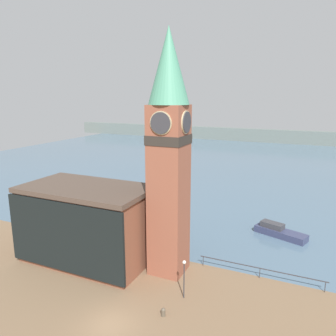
% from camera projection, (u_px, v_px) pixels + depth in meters
% --- Properties ---
extents(ground_plane, '(160.00, 160.00, 0.00)m').
position_uv_depth(ground_plane, '(110.00, 325.00, 25.99)').
color(ground_plane, brown).
extents(water, '(160.00, 120.00, 0.00)m').
position_uv_depth(water, '(259.00, 161.00, 90.15)').
color(water, slate).
rests_on(water, ground_plane).
extents(far_shoreline, '(180.00, 3.00, 5.00)m').
position_uv_depth(far_shoreline, '(277.00, 136.00, 125.18)').
color(far_shoreline, slate).
rests_on(far_shoreline, water).
extents(pier_railing, '(12.40, 0.08, 1.09)m').
position_uv_depth(pier_railing, '(260.00, 269.00, 32.44)').
color(pier_railing, '#333338').
rests_on(pier_railing, ground_plane).
extents(clock_tower, '(3.86, 3.86, 23.94)m').
position_uv_depth(clock_tower, '(169.00, 149.00, 31.34)').
color(clock_tower, brown).
rests_on(clock_tower, ground_plane).
extents(pier_building, '(13.96, 7.83, 8.37)m').
position_uv_depth(pier_building, '(87.00, 223.00, 35.54)').
color(pier_building, brown).
rests_on(pier_building, ground_plane).
extents(boat_near, '(6.83, 4.00, 1.57)m').
position_uv_depth(boat_near, '(279.00, 232.00, 42.31)').
color(boat_near, '#333856').
rests_on(boat_near, water).
extents(mooring_bollard_near, '(0.37, 0.37, 0.73)m').
position_uv_depth(mooring_bollard_near, '(163.00, 312.00, 26.93)').
color(mooring_bollard_near, brown).
rests_on(mooring_bollard_near, ground_plane).
extents(lamp_post, '(0.32, 0.32, 3.66)m').
position_uv_depth(lamp_post, '(184.00, 272.00, 28.88)').
color(lamp_post, '#2D2D33').
rests_on(lamp_post, ground_plane).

